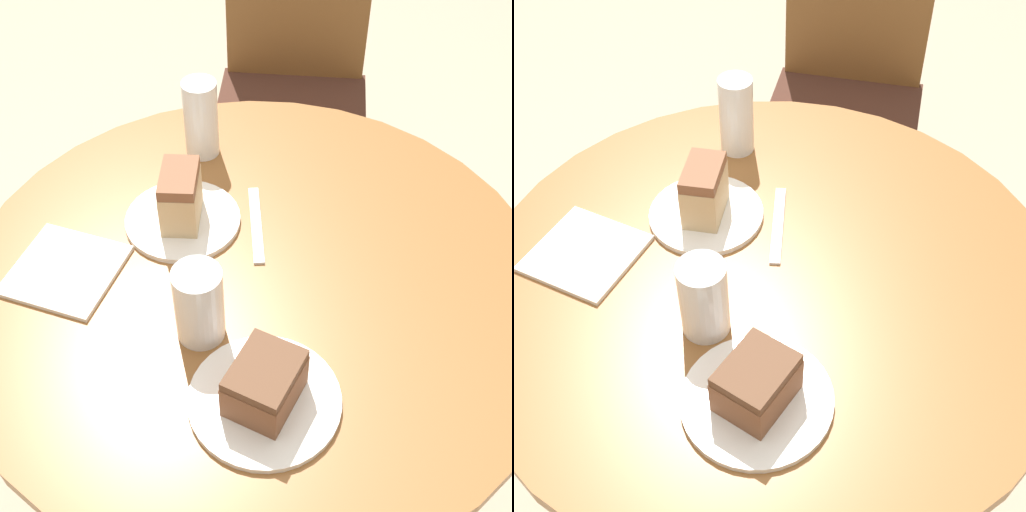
# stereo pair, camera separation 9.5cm
# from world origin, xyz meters

# --- Properties ---
(ground_plane) EXTENTS (8.00, 8.00, 0.00)m
(ground_plane) POSITION_xyz_m (0.00, 0.00, 0.00)
(ground_plane) COLOR tan
(table) EXTENTS (0.96, 0.96, 0.72)m
(table) POSITION_xyz_m (0.00, 0.00, 0.54)
(table) COLOR brown
(table) RESTS_ON ground_plane
(chair) EXTENTS (0.43, 0.47, 1.00)m
(chair) POSITION_xyz_m (-0.05, 0.87, 0.51)
(chair) COLOR brown
(chair) RESTS_ON ground_plane
(plate_near) EXTENTS (0.20, 0.20, 0.01)m
(plate_near) POSITION_xyz_m (-0.14, 0.10, 0.73)
(plate_near) COLOR white
(plate_near) RESTS_ON table
(plate_far) EXTENTS (0.22, 0.22, 0.01)m
(plate_far) POSITION_xyz_m (0.05, -0.24, 0.73)
(plate_far) COLOR white
(plate_far) RESTS_ON table
(cake_slice_near) EXTENTS (0.07, 0.11, 0.10)m
(cake_slice_near) POSITION_xyz_m (-0.14, 0.10, 0.78)
(cake_slice_near) COLOR tan
(cake_slice_near) RESTS_ON plate_near
(cake_slice_far) EXTENTS (0.11, 0.12, 0.08)m
(cake_slice_far) POSITION_xyz_m (0.05, -0.24, 0.77)
(cake_slice_far) COLOR brown
(cake_slice_far) RESTS_ON plate_far
(glass_lemonade) EXTENTS (0.06, 0.06, 0.15)m
(glass_lemonade) POSITION_xyz_m (-0.15, 0.29, 0.79)
(glass_lemonade) COLOR beige
(glass_lemonade) RESTS_ON table
(glass_water) EXTENTS (0.07, 0.07, 0.13)m
(glass_water) POSITION_xyz_m (-0.06, -0.13, 0.78)
(glass_water) COLOR silver
(glass_water) RESTS_ON table
(napkin_stack) EXTENTS (0.19, 0.19, 0.01)m
(napkin_stack) POSITION_xyz_m (-0.31, -0.05, 0.73)
(napkin_stack) COLOR silver
(napkin_stack) RESTS_ON table
(fork) EXTENTS (0.06, 0.18, 0.00)m
(fork) POSITION_xyz_m (-0.02, 0.11, 0.73)
(fork) COLOR silver
(fork) RESTS_ON table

